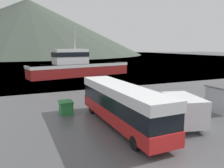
{
  "coord_description": "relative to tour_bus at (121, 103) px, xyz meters",
  "views": [
    {
      "loc": [
        -7.06,
        -7.21,
        6.25
      ],
      "look_at": [
        2.67,
        15.39,
        2.0
      ],
      "focal_mm": 35.0,
      "sensor_mm": 36.0,
      "label": 1
    }
  ],
  "objects": [
    {
      "name": "delivery_van",
      "position": [
        4.56,
        -1.49,
        -0.55
      ],
      "size": [
        3.47,
        6.07,
        2.42
      ],
      "rotation": [
        0.0,
        0.0,
        -0.24
      ],
      "color": "silver",
      "rests_on": "ground"
    },
    {
      "name": "fishing_boat",
      "position": [
        4.51,
        30.47,
        0.28
      ],
      "size": [
        22.45,
        8.58,
        10.56
      ],
      "rotation": [
        0.0,
        0.0,
        4.9
      ],
      "color": "maroon",
      "rests_on": "water_surface"
    },
    {
      "name": "storage_bin",
      "position": [
        -3.38,
        4.88,
        -1.22
      ],
      "size": [
        1.22,
        1.49,
        1.2
      ],
      "color": "#287F3D",
      "rests_on": "ground"
    },
    {
      "name": "water_surface",
      "position": [
        -0.18,
        135.19,
        -1.83
      ],
      "size": [
        240.0,
        240.0,
        0.0
      ],
      "primitive_type": "plane",
      "color": "slate",
      "rests_on": "ground"
    },
    {
      "name": "hill_backdrop",
      "position": [
        2.36,
        168.64,
        18.97
      ],
      "size": [
        172.25,
        172.25,
        41.6
      ],
      "primitive_type": "cone",
      "color": "#3D473D",
      "rests_on": "ground"
    },
    {
      "name": "small_boat",
      "position": [
        4.94,
        38.0,
        -1.42
      ],
      "size": [
        4.66,
        5.33,
        0.83
      ],
      "rotation": [
        0.0,
        0.0,
        3.76
      ],
      "color": "maroon",
      "rests_on": "water_surface"
    },
    {
      "name": "tour_bus",
      "position": [
        0.0,
        0.0,
        0.0
      ],
      "size": [
        2.62,
        11.72,
        3.25
      ],
      "rotation": [
        0.0,
        0.0,
        0.02
      ],
      "color": "red",
      "rests_on": "ground"
    },
    {
      "name": "dock_kiosk",
      "position": [
        10.71,
        -0.46,
        -0.56
      ],
      "size": [
        2.52,
        2.57,
        2.51
      ],
      "color": "#93999E",
      "rests_on": "ground"
    }
  ]
}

